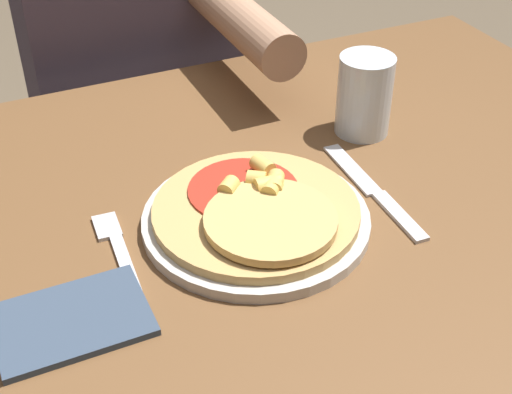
% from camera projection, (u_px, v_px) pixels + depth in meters
% --- Properties ---
extents(dining_table, '(1.30, 0.82, 0.76)m').
position_uv_depth(dining_table, '(222.00, 292.00, 0.90)').
color(dining_table, brown).
rests_on(dining_table, ground_plane).
extents(plate, '(0.27, 0.27, 0.01)m').
position_uv_depth(plate, '(256.00, 220.00, 0.83)').
color(plate, beige).
rests_on(plate, dining_table).
extents(pizza, '(0.24, 0.24, 0.04)m').
position_uv_depth(pizza, '(259.00, 210.00, 0.82)').
color(pizza, tan).
rests_on(pizza, plate).
extents(fork, '(0.03, 0.18, 0.00)m').
position_uv_depth(fork, '(119.00, 253.00, 0.79)').
color(fork, silver).
rests_on(fork, dining_table).
extents(knife, '(0.03, 0.22, 0.00)m').
position_uv_depth(knife, '(374.00, 191.00, 0.88)').
color(knife, silver).
rests_on(knife, dining_table).
extents(drinking_glass, '(0.08, 0.08, 0.11)m').
position_uv_depth(drinking_glass, '(364.00, 95.00, 0.97)').
color(drinking_glass, silver).
rests_on(drinking_glass, dining_table).
extents(napkin, '(0.15, 0.10, 0.01)m').
position_uv_depth(napkin, '(72.00, 320.00, 0.70)').
color(napkin, '#38475B').
rests_on(napkin, dining_table).
extents(person_diner, '(0.37, 0.52, 1.17)m').
position_uv_depth(person_diner, '(135.00, 70.00, 1.34)').
color(person_diner, '#2D2D38').
rests_on(person_diner, ground_plane).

